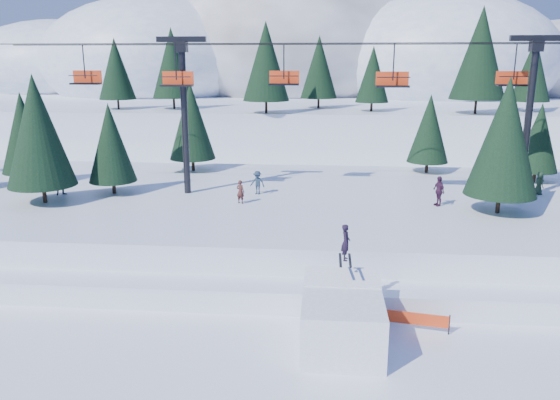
# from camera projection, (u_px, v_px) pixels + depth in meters

# --- Properties ---
(ground) EXTENTS (160.00, 160.00, 0.00)m
(ground) POSITION_uv_depth(u_px,v_px,m) (310.00, 380.00, 19.83)
(ground) COLOR white
(ground) RESTS_ON ground
(mid_shelf) EXTENTS (70.00, 22.00, 2.50)m
(mid_shelf) POSITION_uv_depth(u_px,v_px,m) (319.00, 213.00, 36.90)
(mid_shelf) COLOR white
(mid_shelf) RESTS_ON ground
(berm) EXTENTS (70.00, 6.00, 1.10)m
(berm) POSITION_uv_depth(u_px,v_px,m) (315.00, 280.00, 27.42)
(berm) COLOR white
(berm) RESTS_ON ground
(mountain_ridge) EXTENTS (119.00, 61.37, 26.46)m
(mountain_ridge) POSITION_uv_depth(u_px,v_px,m) (294.00, 71.00, 88.67)
(mountain_ridge) COLOR white
(mountain_ridge) RESTS_ON ground
(jump_kicker) EXTENTS (3.21, 4.41, 4.73)m
(jump_kicker) POSITION_uv_depth(u_px,v_px,m) (342.00, 320.00, 21.88)
(jump_kicker) COLOR white
(jump_kicker) RESTS_ON ground
(chairlift) EXTENTS (46.00, 3.21, 10.28)m
(chairlift) POSITION_uv_depth(u_px,v_px,m) (349.00, 92.00, 34.80)
(chairlift) COLOR black
(chairlift) RESTS_ON mid_shelf
(conifer_stand) EXTENTS (62.19, 16.51, 10.22)m
(conifer_stand) POSITION_uv_depth(u_px,v_px,m) (433.00, 127.00, 35.56)
(conifer_stand) COLOR black
(conifer_stand) RESTS_ON mid_shelf
(distant_skiers) EXTENTS (32.86, 4.78, 1.88)m
(distant_skiers) POSITION_uv_depth(u_px,v_px,m) (281.00, 185.00, 35.79)
(distant_skiers) COLOR #4B2420
(distant_skiers) RESTS_ON mid_shelf
(banner_near) EXTENTS (2.82, 0.55, 0.90)m
(banner_near) POSITION_uv_depth(u_px,v_px,m) (415.00, 319.00, 23.34)
(banner_near) COLOR black
(banner_near) RESTS_ON ground
(banner_far) EXTENTS (2.86, 0.22, 0.90)m
(banner_far) POSITION_uv_depth(u_px,v_px,m) (489.00, 311.00, 24.04)
(banner_far) COLOR black
(banner_far) RESTS_ON ground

